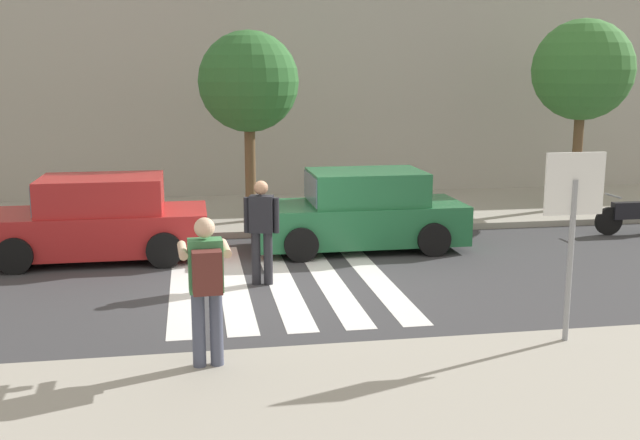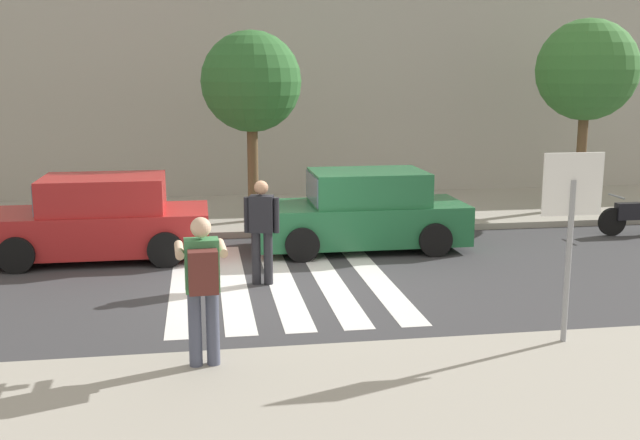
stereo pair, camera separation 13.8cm
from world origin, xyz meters
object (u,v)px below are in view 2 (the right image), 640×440
object	(u,v)px
street_tree_east	(587,71)
street_tree_center	(251,83)
parked_car_red	(99,220)
pedestrian_crossing	(262,226)
motorcycle	(637,216)
photographer_with_backpack	(202,279)
stop_sign	(571,206)
parked_car_green	(362,212)

from	to	relation	value
street_tree_east	street_tree_center	bearing A→B (deg)	-177.95
parked_car_red	street_tree_east	size ratio (longest dim) A/B	0.90
pedestrian_crossing	parked_car_red	xyz separation A→B (m)	(-2.85, 2.24, -0.25)
pedestrian_crossing	street_tree_center	xyz separation A→B (m)	(0.20, 4.70, 2.24)
pedestrian_crossing	motorcycle	xyz separation A→B (m)	(8.26, 2.54, -0.56)
pedestrian_crossing	motorcycle	world-z (taller)	pedestrian_crossing
pedestrian_crossing	parked_car_red	bearing A→B (deg)	141.86
photographer_with_backpack	pedestrian_crossing	distance (m)	3.87
photographer_with_backpack	street_tree_center	bearing A→B (deg)	82.11
motorcycle	stop_sign	bearing A→B (deg)	-127.97
parked_car_red	street_tree_center	xyz separation A→B (m)	(3.05, 2.47, 2.49)
parked_car_red	motorcycle	distance (m)	11.12
photographer_with_backpack	parked_car_green	xyz separation A→B (m)	(3.13, 5.98, -0.44)
pedestrian_crossing	parked_car_green	distance (m)	3.12
parked_car_green	photographer_with_backpack	bearing A→B (deg)	-117.67
stop_sign	motorcycle	distance (m)	7.95
parked_car_green	street_tree_center	bearing A→B (deg)	128.53
photographer_with_backpack	street_tree_center	size ratio (longest dim) A/B	0.41
stop_sign	parked_car_green	world-z (taller)	stop_sign
parked_car_red	street_tree_east	distance (m)	11.72
photographer_with_backpack	parked_car_red	bearing A→B (deg)	107.46
motorcycle	street_tree_center	world-z (taller)	street_tree_center
pedestrian_crossing	street_tree_east	bearing A→B (deg)	31.32
stop_sign	street_tree_center	bearing A→B (deg)	111.35
photographer_with_backpack	parked_car_red	xyz separation A→B (m)	(-1.88, 5.98, -0.44)
motorcycle	street_tree_center	xyz separation A→B (m)	(-8.06, 2.17, 2.80)
stop_sign	photographer_with_backpack	size ratio (longest dim) A/B	1.37
pedestrian_crossing	parked_car_red	world-z (taller)	pedestrian_crossing
photographer_with_backpack	parked_car_green	distance (m)	6.76
stop_sign	parked_car_green	distance (m)	6.11
stop_sign	street_tree_center	world-z (taller)	street_tree_center
parked_car_green	pedestrian_crossing	bearing A→B (deg)	-134.01
stop_sign	parked_car_green	size ratio (longest dim) A/B	0.57
parked_car_green	stop_sign	bearing A→B (deg)	-77.58
pedestrian_crossing	street_tree_east	world-z (taller)	street_tree_east
parked_car_red	street_tree_center	distance (m)	4.64
parked_car_red	street_tree_east	xyz separation A→B (m)	(11.05, 2.75, 2.75)
parked_car_red	stop_sign	bearing A→B (deg)	-42.92
pedestrian_crossing	stop_sign	bearing A→B (deg)	-46.37
photographer_with_backpack	street_tree_east	world-z (taller)	street_tree_east
pedestrian_crossing	street_tree_east	size ratio (longest dim) A/B	0.38
parked_car_green	street_tree_east	size ratio (longest dim) A/B	0.90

